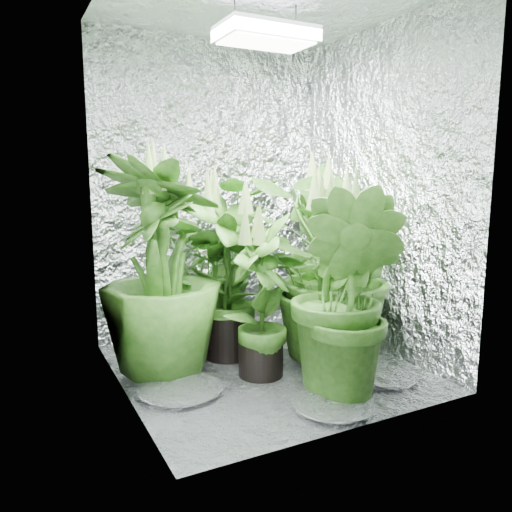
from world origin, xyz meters
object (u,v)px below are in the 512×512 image
at_px(grow_lamp, 266,35).
at_px(plant_c, 318,250).
at_px(circulation_fan, 299,307).
at_px(plant_e, 330,270).
at_px(plant_f, 261,298).
at_px(plant_d, 161,269).
at_px(plant_g, 346,295).
at_px(plant_a, 203,259).
at_px(plant_b, 228,274).

height_order(grow_lamp, plant_c, grow_lamp).
xyz_separation_m(plant_c, circulation_fan, (-0.02, 0.20, -0.45)).
xyz_separation_m(plant_e, plant_f, (-0.45, 0.00, -0.11)).
bearing_deg(plant_e, grow_lamp, 166.69).
bearing_deg(circulation_fan, plant_d, -166.97).
height_order(grow_lamp, circulation_fan, grow_lamp).
bearing_deg(plant_f, plant_c, 35.28).
distance_m(plant_c, plant_g, 1.05).
relative_size(plant_e, circulation_fan, 3.61).
relative_size(plant_c, circulation_fan, 3.92).
relative_size(plant_a, plant_f, 1.20).
xyz_separation_m(plant_b, plant_g, (0.28, -0.78, 0.01)).
height_order(grow_lamp, plant_g, grow_lamp).
bearing_deg(plant_b, plant_d, -168.13).
xyz_separation_m(plant_c, plant_d, (-1.19, -0.24, 0.01)).
xyz_separation_m(plant_a, plant_d, (-0.42, -0.46, 0.05)).
distance_m(grow_lamp, plant_a, 1.43).
distance_m(plant_e, circulation_fan, 0.86).
bearing_deg(circulation_fan, plant_c, -90.84).
bearing_deg(plant_d, grow_lamp, -18.02).
xyz_separation_m(plant_d, circulation_fan, (1.17, 0.44, -0.46)).
bearing_deg(plant_b, plant_c, 11.13).
bearing_deg(plant_g, plant_a, 104.49).
height_order(plant_d, plant_g, plant_d).
bearing_deg(circulation_fan, plant_f, -142.04).
height_order(plant_d, circulation_fan, plant_d).
relative_size(plant_a, circulation_fan, 3.56).
relative_size(plant_a, plant_b, 1.03).
bearing_deg(plant_g, plant_b, 109.96).
distance_m(plant_d, plant_g, 1.00).
relative_size(grow_lamp, plant_g, 0.44).
relative_size(grow_lamp, plant_b, 0.44).
distance_m(plant_d, plant_e, 0.97).
xyz_separation_m(plant_a, plant_f, (0.05, -0.73, -0.11)).
bearing_deg(plant_f, plant_d, 150.97).
bearing_deg(plant_d, plant_f, -29.03).
relative_size(plant_b, plant_e, 0.96).
bearing_deg(plant_c, plant_g, -116.70).
distance_m(plant_f, circulation_fan, 1.03).
relative_size(grow_lamp, plant_d, 0.39).
distance_m(plant_f, plant_g, 0.50).
height_order(plant_a, circulation_fan, plant_a).
relative_size(plant_d, plant_g, 1.14).
height_order(plant_a, plant_e, plant_e).
xyz_separation_m(grow_lamp, plant_a, (-0.13, 0.64, -1.28)).
relative_size(plant_b, plant_c, 0.88).
distance_m(plant_b, circulation_fan, 0.89).
xyz_separation_m(grow_lamp, plant_f, (-0.07, -0.09, -1.38)).
relative_size(plant_d, plant_f, 1.34).
distance_m(plant_a, plant_c, 0.80).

